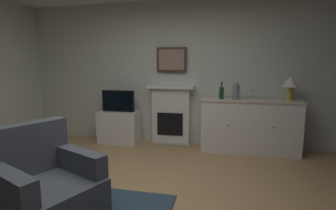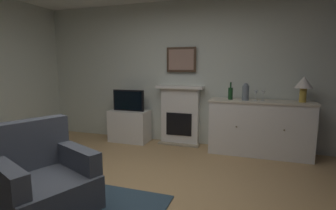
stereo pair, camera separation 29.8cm
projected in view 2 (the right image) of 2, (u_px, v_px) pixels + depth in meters
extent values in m
cube|color=silver|center=(186.00, 74.00, 4.72)|extent=(5.97, 0.06, 2.63)
cube|color=white|center=(180.00, 116.00, 4.75)|extent=(0.70, 0.18, 1.05)
cube|color=tan|center=(179.00, 144.00, 4.74)|extent=(0.77, 0.20, 0.03)
cube|color=black|center=(179.00, 124.00, 4.68)|extent=(0.48, 0.02, 0.42)
cube|color=white|center=(180.00, 87.00, 4.64)|extent=(0.87, 0.27, 0.05)
cube|color=#473323|center=(181.00, 60.00, 4.63)|extent=(0.55, 0.03, 0.45)
cube|color=#9E7A6B|center=(181.00, 60.00, 4.62)|extent=(0.47, 0.01, 0.37)
cube|color=white|center=(259.00, 129.00, 4.16)|extent=(1.59, 0.45, 0.87)
cube|color=beige|center=(261.00, 102.00, 4.09)|extent=(1.62, 0.48, 0.03)
sphere|color=brown|center=(236.00, 127.00, 4.04)|extent=(0.02, 0.02, 0.02)
sphere|color=brown|center=(284.00, 130.00, 3.82)|extent=(0.02, 0.02, 0.02)
cylinder|color=#B79338|center=(303.00, 95.00, 3.88)|extent=(0.10, 0.10, 0.22)
cone|color=silver|center=(304.00, 82.00, 3.85)|extent=(0.26, 0.26, 0.18)
cylinder|color=#193F1E|center=(230.00, 94.00, 4.20)|extent=(0.08, 0.08, 0.20)
cylinder|color=#193F1E|center=(231.00, 85.00, 4.18)|extent=(0.03, 0.03, 0.09)
cylinder|color=silver|center=(255.00, 100.00, 4.10)|extent=(0.06, 0.06, 0.00)
cylinder|color=silver|center=(256.00, 97.00, 4.10)|extent=(0.01, 0.01, 0.09)
cone|color=silver|center=(256.00, 93.00, 4.08)|extent=(0.07, 0.07, 0.07)
cylinder|color=silver|center=(263.00, 101.00, 4.06)|extent=(0.06, 0.06, 0.00)
cylinder|color=silver|center=(263.00, 98.00, 4.05)|extent=(0.01, 0.01, 0.09)
cone|color=silver|center=(263.00, 93.00, 4.04)|extent=(0.07, 0.07, 0.07)
cylinder|color=slate|center=(245.00, 93.00, 4.10)|extent=(0.11, 0.11, 0.24)
sphere|color=slate|center=(246.00, 86.00, 4.08)|extent=(0.08, 0.08, 0.08)
cube|color=white|center=(130.00, 126.00, 4.93)|extent=(0.75, 0.42, 0.61)
cube|color=black|center=(129.00, 100.00, 4.83)|extent=(0.62, 0.06, 0.40)
cube|color=black|center=(128.00, 101.00, 4.80)|extent=(0.57, 0.01, 0.35)
cube|color=#474C56|center=(47.00, 193.00, 2.40)|extent=(1.03, 1.01, 0.32)
cube|color=#474C56|center=(29.00, 144.00, 2.56)|extent=(0.44, 0.76, 0.50)
cube|color=#474C56|center=(6.00, 177.00, 2.12)|extent=(0.72, 0.41, 0.22)
cube|color=#474C56|center=(76.00, 157.00, 2.60)|extent=(0.72, 0.41, 0.22)
cylinder|color=#473323|center=(63.00, 190.00, 2.89)|extent=(0.05, 0.05, 0.10)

